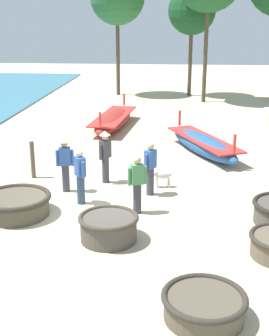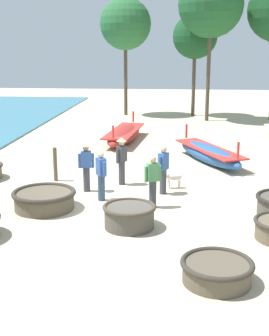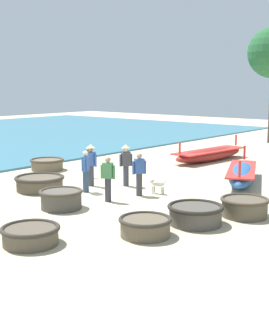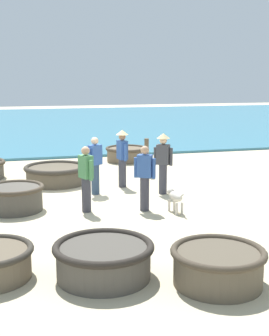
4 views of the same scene
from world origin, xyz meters
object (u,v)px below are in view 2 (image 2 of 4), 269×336
at_px(long_boat_red_hull, 124,135).
at_px(coracle_front_left, 129,215).
at_px(fisherman_hauling, 101,175).
at_px(dog, 173,178).
at_px(tree_center, 211,5).
at_px(tree_right_mid, 195,37).
at_px(tree_left_mid, 125,24).
at_px(fisherman_with_hat, 122,158).
at_px(coracle_far_right, 44,199).
at_px(mooring_post_shoreline, 55,164).
at_px(fisherman_standing_left, 153,180).
at_px(coracle_nearest, 217,271).
at_px(fisherman_crouching, 86,163).
at_px(long_boat_green_hull, 209,154).
at_px(fisherman_standing_right, 163,169).

bearing_deg(long_boat_red_hull, coracle_front_left, -83.21).
relative_size(fisherman_hauling, dog, 2.31).
bearing_deg(tree_center, tree_right_mid, 109.33).
bearing_deg(dog, tree_left_mid, 101.09).
height_order(fisherman_with_hat, tree_right_mid, tree_right_mid).
relative_size(coracle_far_right, dog, 2.76).
relative_size(fisherman_hauling, mooring_post_shoreline, 1.29).
bearing_deg(fisherman_standing_left, mooring_post_shoreline, 144.56).
xyz_separation_m(coracle_far_right, fisherman_with_hat, (2.00, 2.71, 0.65)).
relative_size(coracle_nearest, fisherman_crouching, 0.90).
bearing_deg(long_boat_green_hull, tree_left_mid, 109.76).
bearing_deg(fisherman_crouching, mooring_post_shoreline, 139.78).
height_order(dog, mooring_post_shoreline, mooring_post_shoreline).
bearing_deg(fisherman_with_hat, dog, -9.47).
height_order(fisherman_hauling, fisherman_with_hat, fisherman_with_hat).
relative_size(coracle_front_left, fisherman_standing_left, 0.91).
xyz_separation_m(coracle_nearest, mooring_post_shoreline, (-5.10, 7.03, 0.35)).
bearing_deg(fisherman_with_hat, long_boat_red_hull, 95.51).
bearing_deg(tree_center, coracle_front_left, -99.68).
height_order(fisherman_standing_left, dog, fisherman_standing_left).
xyz_separation_m(long_boat_red_hull, tree_center, (4.59, 7.27, 6.78)).
relative_size(fisherman_with_hat, fisherman_crouching, 1.00).
height_order(fisherman_standing_right, tree_center, tree_center).
bearing_deg(fisherman_standing_left, fisherman_hauling, 162.43).
bearing_deg(fisherman_hauling, tree_center, 75.57).
height_order(long_boat_red_hull, fisherman_with_hat, fisherman_with_hat).
relative_size(fisherman_hauling, fisherman_standing_left, 1.00).
bearing_deg(long_boat_green_hull, coracle_front_left, -109.13).
xyz_separation_m(long_boat_red_hull, fisherman_standing_left, (1.92, -9.91, 0.49)).
relative_size(coracle_nearest, long_boat_green_hull, 0.32).
height_order(fisherman_with_hat, fisherman_standing_left, fisherman_with_hat).
xyz_separation_m(coracle_far_right, tree_left_mid, (0.36, 19.80, 5.80)).
relative_size(long_boat_green_hull, fisherman_standing_right, 3.01).
relative_size(long_boat_green_hull, mooring_post_shoreline, 3.89).
distance_m(fisherman_standing_left, tree_left_mid, 20.29).
height_order(long_boat_red_hull, fisherman_hauling, fisherman_hauling).
bearing_deg(long_boat_green_hull, coracle_nearest, -92.99).
distance_m(long_boat_red_hull, fisherman_hauling, 9.42).
bearing_deg(tree_right_mid, coracle_nearest, -90.82).
bearing_deg(fisherman_standing_right, long_boat_green_hull, 68.22).
bearing_deg(tree_left_mid, coracle_far_right, -91.05).
distance_m(fisherman_with_hat, fisherman_crouching, 1.39).
bearing_deg(fisherman_with_hat, coracle_nearest, -68.29).
bearing_deg(tree_left_mid, fisherman_with_hat, -84.54).
xyz_separation_m(long_boat_red_hull, fisherman_crouching, (-0.34, -8.49, 0.61)).
xyz_separation_m(long_boat_green_hull, tree_left_mid, (-4.87, 13.56, 5.74)).
height_order(dog, tree_center, tree_center).
height_order(fisherman_with_hat, dog, fisherman_with_hat).
bearing_deg(tree_center, coracle_far_right, -108.40).
height_order(coracle_nearest, fisherman_crouching, fisherman_crouching).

